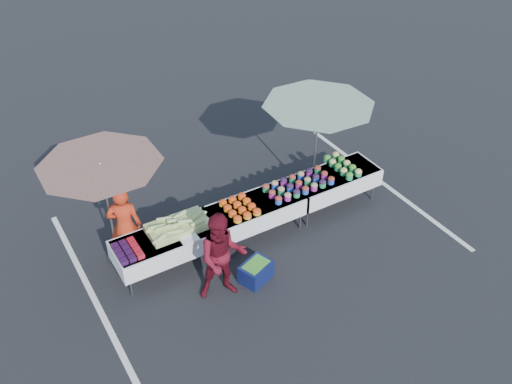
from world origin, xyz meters
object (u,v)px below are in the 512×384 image
table_left (167,243)px  umbrella_right (318,113)px  storage_bin (256,271)px  table_center (256,210)px  table_right (333,181)px  vendor (125,226)px  umbrella_left (102,172)px  customer (222,257)px

table_left → umbrella_right: bearing=6.7°
storage_bin → table_left: bearing=118.1°
table_left → table_center: bearing=0.0°
table_right → storage_bin: bearing=-156.9°
vendor → table_right: bearing=-163.6°
vendor → storage_bin: bearing=161.0°
table_right → storage_bin: (-2.42, -1.03, -0.40)m
umbrella_left → storage_bin: (1.88, -1.74, -1.72)m
table_center → umbrella_right: 2.16m
table_left → table_center: (1.80, 0.00, 0.00)m
umbrella_right → storage_bin: (-2.22, -1.43, -1.80)m
umbrella_left → storage_bin: umbrella_left is taller
table_left → umbrella_right: (3.40, 0.40, 1.40)m
table_right → umbrella_right: size_ratio=0.68×
storage_bin → umbrella_right: bearing=12.2°
table_left → customer: bearing=-62.2°
customer → umbrella_left: umbrella_left is taller
customer → umbrella_right: size_ratio=0.61×
table_left → table_right: (3.60, 0.00, 0.00)m
table_center → umbrella_left: size_ratio=0.69×
table_center → umbrella_right: size_ratio=0.68×
umbrella_right → storage_bin: 3.20m
customer → umbrella_left: 2.39m
customer → storage_bin: (0.63, -0.00, -0.65)m
table_left → table_center: 1.80m
umbrella_right → table_center: bearing=-166.0°
table_left → customer: size_ratio=1.12×
table_center → vendor: size_ratio=1.15×
umbrella_left → customer: bearing=-54.4°
customer → table_right: bearing=37.2°
umbrella_left → storage_bin: 3.08m
umbrella_left → umbrella_right: (4.10, -0.31, 0.07)m
umbrella_right → umbrella_left: bearing=175.7°
table_right → umbrella_left: (-4.30, 0.71, 1.32)m
table_center → vendor: bearing=166.7°
table_left → vendor: bearing=133.5°
table_center → vendor: (-2.32, 0.55, 0.22)m
table_center → table_right: size_ratio=1.00×
table_center → umbrella_left: bearing=164.2°
umbrella_left → umbrella_right: umbrella_right is taller
table_left → storage_bin: bearing=-41.3°
table_left → umbrella_left: 1.66m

